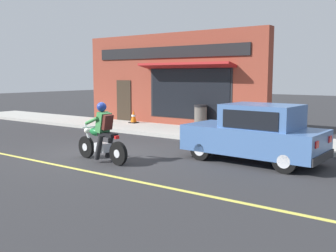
{
  "coord_description": "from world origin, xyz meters",
  "views": [
    {
      "loc": [
        -8.24,
        -8.19,
        2.32
      ],
      "look_at": [
        0.41,
        -1.95,
        0.95
      ],
      "focal_mm": 42.0,
      "sensor_mm": 36.0,
      "label": 1
    }
  ],
  "objects_px": {
    "motorcycle_with_rider": "(102,137)",
    "fire_hydrant": "(241,124)",
    "car_hatchback": "(255,134)",
    "traffic_cone": "(134,117)",
    "trash_bin": "(201,116)"
  },
  "relations": [
    {
      "from": "car_hatchback",
      "to": "traffic_cone",
      "type": "relative_size",
      "value": 6.41
    },
    {
      "from": "car_hatchback",
      "to": "traffic_cone",
      "type": "xyz_separation_m",
      "value": [
        3.91,
        7.69,
        -0.33
      ]
    },
    {
      "from": "motorcycle_with_rider",
      "to": "trash_bin",
      "type": "height_order",
      "value": "motorcycle_with_rider"
    },
    {
      "from": "car_hatchback",
      "to": "fire_hydrant",
      "type": "xyz_separation_m",
      "value": [
        3.22,
        1.95,
        -0.19
      ]
    },
    {
      "from": "fire_hydrant",
      "to": "traffic_cone",
      "type": "relative_size",
      "value": 1.47
    },
    {
      "from": "traffic_cone",
      "to": "fire_hydrant",
      "type": "bearing_deg",
      "value": -96.9
    },
    {
      "from": "car_hatchback",
      "to": "trash_bin",
      "type": "xyz_separation_m",
      "value": [
        4.12,
        4.19,
        -0.13
      ]
    },
    {
      "from": "car_hatchback",
      "to": "fire_hydrant",
      "type": "distance_m",
      "value": 3.76
    },
    {
      "from": "motorcycle_with_rider",
      "to": "car_hatchback",
      "type": "xyz_separation_m",
      "value": [
        2.38,
        -3.39,
        0.09
      ]
    },
    {
      "from": "fire_hydrant",
      "to": "traffic_cone",
      "type": "height_order",
      "value": "fire_hydrant"
    },
    {
      "from": "motorcycle_with_rider",
      "to": "fire_hydrant",
      "type": "xyz_separation_m",
      "value": [
        5.59,
        -1.44,
        -0.11
      ]
    },
    {
      "from": "trash_bin",
      "to": "fire_hydrant",
      "type": "bearing_deg",
      "value": -111.85
    },
    {
      "from": "motorcycle_with_rider",
      "to": "fire_hydrant",
      "type": "distance_m",
      "value": 5.78
    },
    {
      "from": "fire_hydrant",
      "to": "traffic_cone",
      "type": "bearing_deg",
      "value": 83.1
    },
    {
      "from": "fire_hydrant",
      "to": "traffic_cone",
      "type": "distance_m",
      "value": 5.78
    }
  ]
}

